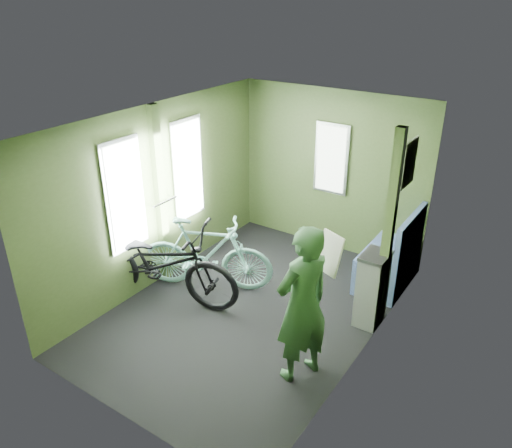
{
  "coord_description": "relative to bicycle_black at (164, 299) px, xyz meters",
  "views": [
    {
      "loc": [
        2.8,
        -4.08,
        3.53
      ],
      "look_at": [
        0.0,
        0.1,
        1.1
      ],
      "focal_mm": 35.0,
      "sensor_mm": 36.0,
      "label": 1
    }
  ],
  "objects": [
    {
      "name": "bicycle_mint",
      "position": [
        0.3,
        0.49,
        0.0
      ],
      "size": [
        1.79,
        1.25,
        1.07
      ],
      "primitive_type": "imported",
      "rotation": [
        0.0,
        -0.13,
        2.0
      ],
      "color": "#7DC3B9",
      "rests_on": "ground"
    },
    {
      "name": "bicycle_black",
      "position": [
        0.0,
        0.0,
        0.0
      ],
      "size": [
        2.15,
        1.25,
        1.11
      ],
      "primitive_type": "imported",
      "rotation": [
        0.0,
        -0.08,
        1.82
      ],
      "color": "black",
      "rests_on": "ground"
    },
    {
      "name": "passenger",
      "position": [
        2.03,
        -0.19,
        0.82
      ],
      "size": [
        0.59,
        0.73,
        1.64
      ],
      "rotation": [
        0.0,
        0.0,
        -1.97
      ],
      "color": "#2C512E",
      "rests_on": "ground"
    },
    {
      "name": "room",
      "position": [
        0.98,
        0.48,
        1.44
      ],
      "size": [
        4.0,
        4.02,
        2.31
      ],
      "color": "black",
      "rests_on": "ground"
    },
    {
      "name": "bench_seat",
      "position": [
        2.17,
        1.89,
        0.31
      ],
      "size": [
        0.55,
        0.99,
        1.04
      ],
      "rotation": [
        0.0,
        0.0,
        0.01
      ],
      "color": "navy",
      "rests_on": "ground"
    },
    {
      "name": "waste_box",
      "position": [
        2.28,
        0.99,
        0.45
      ],
      "size": [
        0.26,
        0.37,
        0.89
      ],
      "primitive_type": "cube",
      "color": "slate",
      "rests_on": "ground"
    }
  ]
}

